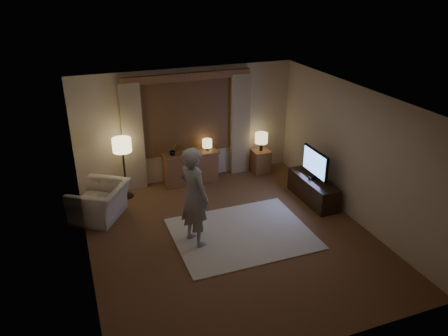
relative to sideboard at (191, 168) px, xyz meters
name	(u,v)px	position (x,y,z in m)	size (l,w,h in m)	color
room	(222,161)	(0.02, -2.00, 0.98)	(5.04, 5.54, 2.64)	brown
rug	(242,233)	(0.25, -2.44, -0.34)	(2.50, 2.00, 0.02)	beige
sideboard	(191,168)	(0.00, 0.00, 0.00)	(1.20, 0.40, 0.70)	brown
picture_frame	(190,150)	(0.00, 0.00, 0.45)	(0.16, 0.02, 0.20)	brown
plant	(173,150)	(-0.40, 0.00, 0.50)	(0.17, 0.13, 0.30)	#999999
table_lamp_sideboard	(207,144)	(0.40, 0.00, 0.55)	(0.22, 0.22, 0.30)	black
floor_lamp	(122,148)	(-1.52, -0.19, 0.78)	(0.39, 0.39, 1.34)	black
armchair	(100,202)	(-2.13, -0.90, -0.01)	(1.06, 0.92, 0.69)	beige
side_table	(261,161)	(1.73, -0.05, -0.07)	(0.40, 0.40, 0.56)	brown
table_lamp_side	(261,139)	(1.73, -0.05, 0.52)	(0.30, 0.30, 0.44)	black
tv_stand	(313,189)	(2.17, -1.74, -0.10)	(0.45, 1.40, 0.50)	black
tv	(315,163)	(2.17, -1.74, 0.51)	(0.22, 0.89, 0.64)	black
person	(194,197)	(-0.64, -2.39, 0.58)	(0.66, 0.44, 1.82)	#ABA79E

